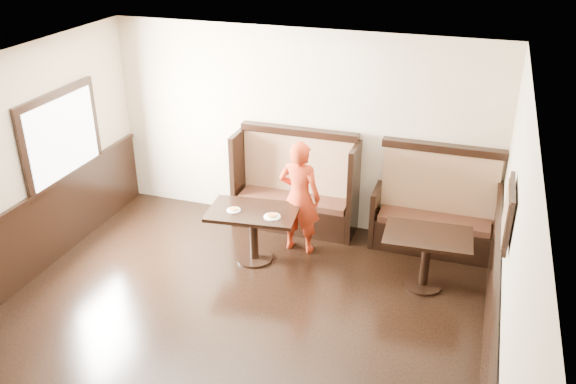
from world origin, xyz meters
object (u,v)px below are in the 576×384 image
at_px(booth_main, 296,192).
at_px(table_main, 253,222).
at_px(table_neighbor, 427,248).
at_px(child, 299,197).
at_px(booth_neighbor, 435,216).

xyz_separation_m(booth_main, table_main, (-0.24, -1.05, 0.03)).
bearing_deg(table_neighbor, child, 165.32).
bearing_deg(table_neighbor, booth_neighbor, 86.59).
xyz_separation_m(booth_main, child, (0.24, -0.62, 0.25)).
relative_size(booth_main, table_main, 1.45).
bearing_deg(table_neighbor, booth_main, 150.36).
height_order(table_main, table_neighbor, table_main).
relative_size(booth_main, table_neighbor, 1.64).
distance_m(booth_neighbor, table_neighbor, 0.96).
bearing_deg(booth_neighbor, booth_main, 179.95).
bearing_deg(booth_main, table_neighbor, -26.29).
bearing_deg(child, table_neighbor, 171.78).
xyz_separation_m(table_main, table_neighbor, (2.19, 0.09, -0.02)).
relative_size(booth_main, child, 1.12).
distance_m(table_main, table_neighbor, 2.19).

